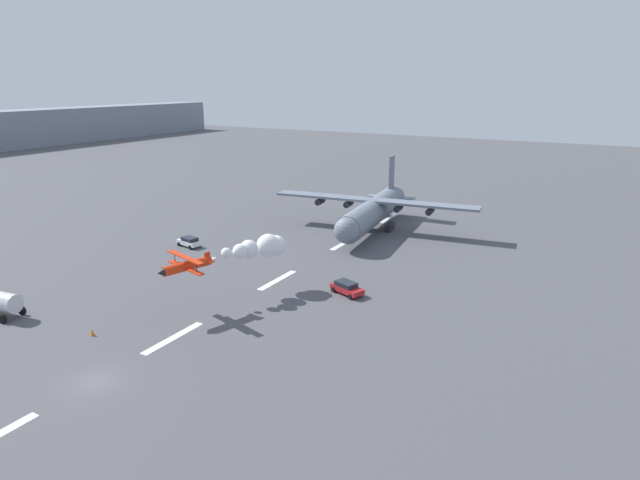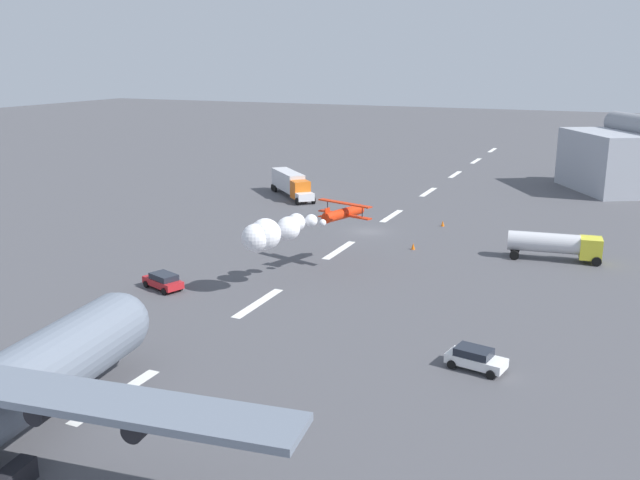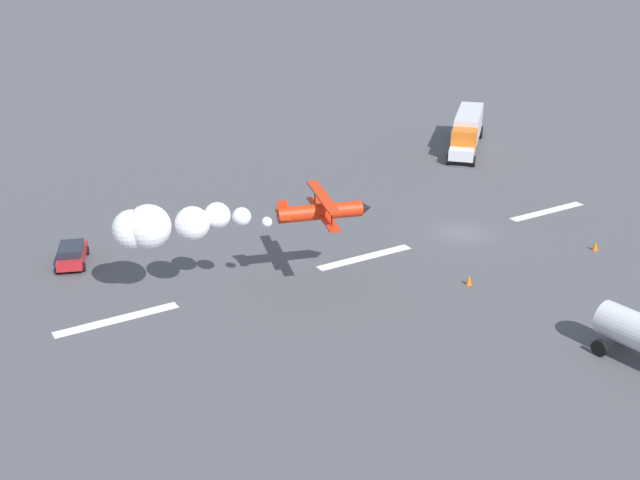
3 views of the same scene
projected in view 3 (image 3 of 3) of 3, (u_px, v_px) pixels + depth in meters
The scene contains 9 objects.
ground_plane at pixel (462, 233), 62.78m from camera, with size 440.00×440.00×0.00m, color #4C4C51.
runway_stripe_4 at pixel (547, 211), 67.21m from camera, with size 8.00×0.90×0.01m, color white.
runway_stripe_5 at pixel (365, 257), 58.35m from camera, with size 8.00×0.90×0.01m, color white.
runway_stripe_6 at pixel (117, 320), 49.49m from camera, with size 8.00×0.90×0.01m, color white.
stunt_biplane_red at pixel (183, 224), 49.64m from camera, with size 16.33×8.32×2.87m.
semi_truck_orange at pixel (467, 129), 84.35m from camera, with size 11.35×11.32×3.70m.
followme_car_yellow at pixel (72, 254), 56.95m from camera, with size 3.18×4.65×1.52m.
traffic_cone_near at pixel (595, 246), 59.45m from camera, with size 0.44×0.44×0.75m, color orange.
traffic_cone_far at pixel (469, 280), 53.97m from camera, with size 0.44×0.44×0.75m, color orange.
Camera 3 is at (39.46, 44.06, 23.99)m, focal length 43.81 mm.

